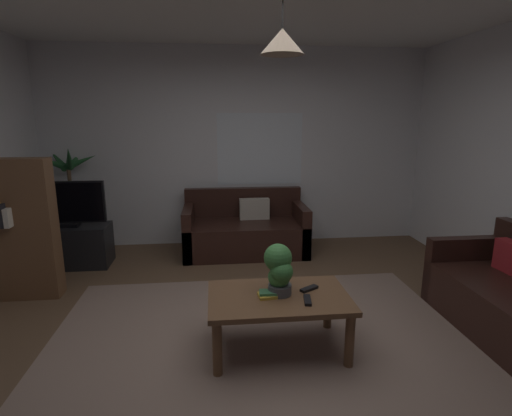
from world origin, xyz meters
The scene contains 16 objects.
floor centered at (0.00, 0.00, -0.01)m, with size 5.25×5.39×0.02m, color brown.
rug centered at (0.00, -0.20, 0.00)m, with size 3.41×2.96×0.01m, color gray.
wall_back centered at (0.00, 2.73, 1.35)m, with size 5.37×0.06×2.71m, color silver.
window_pane centered at (0.31, 2.69, 1.34)m, with size 1.19×0.01×0.98m, color white.
couch_under_window centered at (0.06, 2.22, 0.28)m, with size 1.60×0.82×0.82m.
coffee_table centered at (0.13, -0.09, 0.38)m, with size 1.07×0.67×0.45m.
book_on_table_0 centered at (0.04, -0.11, 0.46)m, with size 0.13×0.12×0.02m, color gold.
book_on_table_1 centered at (0.05, -0.10, 0.48)m, with size 0.13×0.10×0.02m, color #387247.
remote_on_table_0 centered at (0.33, -0.22, 0.46)m, with size 0.05×0.16×0.02m, color black.
remote_on_table_1 centered at (0.38, -0.03, 0.46)m, with size 0.05×0.16×0.02m, color black.
potted_plant_on_table centered at (0.14, -0.07, 0.66)m, with size 0.22×0.25×0.39m.
tv_stand centered at (-2.07, 1.95, 0.25)m, with size 0.90×0.44×0.50m, color black.
tv centered at (-2.07, 1.92, 0.78)m, with size 0.88×0.16×0.55m.
potted_palm_corner centered at (-2.21, 2.49, 0.61)m, with size 0.75×0.84×1.47m.
bookshelf_corner centered at (-2.26, 1.10, 0.71)m, with size 0.70×0.31×1.40m.
pendant_lamp centered at (0.13, -0.09, 2.27)m, with size 0.29×0.29×0.52m.
Camera 1 is at (-0.34, -2.86, 1.79)m, focal length 27.92 mm.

